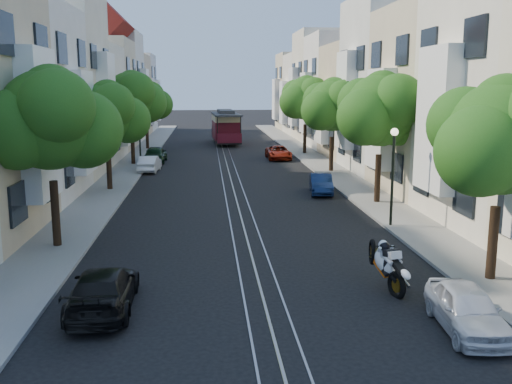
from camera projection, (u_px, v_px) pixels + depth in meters
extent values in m
plane|color=black|center=(225.00, 159.00, 47.54)|extent=(200.00, 200.00, 0.00)
cube|color=gray|center=(311.00, 158.00, 48.14)|extent=(2.50, 80.00, 0.12)
cube|color=gray|center=(137.00, 159.00, 46.91)|extent=(2.50, 80.00, 0.12)
cube|color=gray|center=(219.00, 159.00, 47.49)|extent=(0.06, 80.00, 0.02)
cube|color=gray|center=(225.00, 159.00, 47.53)|extent=(0.06, 80.00, 0.02)
cube|color=gray|center=(232.00, 159.00, 47.58)|extent=(0.06, 80.00, 0.02)
cube|color=tan|center=(225.00, 159.00, 47.54)|extent=(0.08, 80.00, 0.01)
cube|color=white|center=(439.00, 120.00, 23.88)|extent=(0.90, 3.04, 6.05)
cube|color=beige|center=(448.00, 104.00, 31.97)|extent=(7.00, 8.00, 10.00)
cube|color=white|center=(381.00, 119.00, 31.80)|extent=(0.90, 3.04, 5.50)
cube|color=silver|center=(401.00, 86.00, 39.63)|extent=(7.00, 8.00, 12.00)
cube|color=white|center=(347.00, 100.00, 39.48)|extent=(0.90, 3.04, 6.60)
cube|color=#C6B28C|center=(368.00, 104.00, 47.74)|extent=(7.00, 8.00, 9.00)
cube|color=white|center=(323.00, 113.00, 47.54)|extent=(0.90, 3.04, 4.95)
cube|color=white|center=(345.00, 94.00, 55.43)|extent=(7.00, 8.00, 10.50)
cube|color=white|center=(307.00, 103.00, 55.26)|extent=(0.90, 3.04, 5.78)
cube|color=beige|center=(328.00, 88.00, 63.18)|extent=(7.00, 8.00, 11.50)
cube|color=white|center=(294.00, 97.00, 63.02)|extent=(0.90, 3.04, 6.32)
cube|color=silver|center=(314.00, 96.00, 71.19)|extent=(7.00, 8.00, 9.50)
cube|color=white|center=(284.00, 102.00, 71.01)|extent=(0.90, 3.04, 5.23)
cube|color=beige|center=(304.00, 93.00, 78.98)|extent=(7.00, 8.00, 10.00)
cube|color=white|center=(276.00, 99.00, 78.81)|extent=(0.90, 3.04, 5.50)
cube|color=white|center=(37.00, 124.00, 22.50)|extent=(0.90, 3.04, 5.93)
cube|color=white|center=(7.00, 107.00, 29.95)|extent=(7.00, 8.00, 9.80)
cube|color=white|center=(81.00, 122.00, 30.41)|extent=(0.90, 3.04, 5.39)
cube|color=beige|center=(47.00, 88.00, 37.60)|extent=(7.00, 8.00, 11.76)
cube|color=white|center=(106.00, 102.00, 38.10)|extent=(0.90, 3.04, 6.47)
cube|color=silver|center=(75.00, 106.00, 45.71)|extent=(7.00, 8.00, 8.82)
cube|color=white|center=(124.00, 115.00, 46.16)|extent=(0.90, 3.04, 4.85)
cube|color=beige|center=(94.00, 95.00, 53.41)|extent=(7.00, 8.00, 10.29)
cube|color=white|center=(135.00, 104.00, 53.88)|extent=(0.90, 3.04, 5.66)
cube|color=silver|center=(108.00, 90.00, 61.15)|extent=(7.00, 8.00, 11.27)
cube|color=white|center=(144.00, 98.00, 61.64)|extent=(0.90, 3.04, 6.20)
cube|color=#C6B28C|center=(120.00, 97.00, 69.17)|extent=(7.00, 8.00, 9.31)
cube|color=white|center=(151.00, 103.00, 69.63)|extent=(0.90, 3.04, 5.12)
cube|color=white|center=(128.00, 94.00, 76.96)|extent=(7.00, 8.00, 9.80)
cube|color=white|center=(157.00, 100.00, 77.42)|extent=(0.90, 3.04, 5.39)
cylinder|color=black|center=(493.00, 243.00, 17.56)|extent=(0.30, 0.30, 2.27)
sphere|color=#1E4912|center=(501.00, 138.00, 16.97)|extent=(3.38, 3.38, 3.38)
sphere|color=#1E4912|center=(481.00, 151.00, 16.26)|extent=(2.64, 2.64, 2.64)
sphere|color=#1E4912|center=(505.00, 108.00, 16.91)|extent=(2.03, 2.03, 2.03)
cylinder|color=black|center=(378.00, 178.00, 29.30)|extent=(0.30, 0.30, 2.45)
sphere|color=#1E4912|center=(380.00, 110.00, 28.66)|extent=(3.64, 3.64, 3.64)
sphere|color=#1E4912|center=(398.00, 118.00, 29.32)|extent=(2.91, 2.91, 2.91)
sphere|color=#1E4912|center=(365.00, 117.00, 27.95)|extent=(2.84, 2.84, 2.84)
sphere|color=#1E4912|center=(382.00, 92.00, 28.60)|extent=(2.18, 2.18, 2.18)
cylinder|color=black|center=(331.00, 154.00, 40.08)|extent=(0.30, 0.30, 2.38)
sphere|color=#1E4912|center=(333.00, 106.00, 39.46)|extent=(3.54, 3.54, 3.54)
sphere|color=#1E4912|center=(346.00, 111.00, 40.12)|extent=(2.83, 2.83, 2.83)
sphere|color=#1E4912|center=(321.00, 110.00, 38.75)|extent=(2.76, 2.76, 2.76)
sphere|color=#1E4912|center=(334.00, 92.00, 39.40)|extent=(2.12, 2.12, 2.12)
cylinder|color=black|center=(305.00, 139.00, 50.84)|extent=(0.30, 0.30, 2.52)
sphere|color=#1E4912|center=(305.00, 98.00, 50.18)|extent=(3.74, 3.74, 3.74)
sphere|color=#1E4912|center=(317.00, 103.00, 50.84)|extent=(3.00, 3.00, 3.00)
sphere|color=#1E4912|center=(296.00, 102.00, 49.47)|extent=(2.92, 2.92, 2.92)
sphere|color=#1E4912|center=(306.00, 88.00, 50.12)|extent=(2.25, 2.25, 2.25)
cylinder|color=black|center=(56.00, 213.00, 21.21)|extent=(0.30, 0.30, 2.45)
sphere|color=#1E4912|center=(49.00, 120.00, 20.58)|extent=(3.64, 3.64, 3.64)
sphere|color=#1E4912|center=(84.00, 130.00, 21.23)|extent=(2.91, 2.91, 2.91)
sphere|color=#1E4912|center=(17.00, 130.00, 19.87)|extent=(2.84, 2.84, 2.84)
sphere|color=#1E4912|center=(51.00, 94.00, 20.52)|extent=(2.18, 2.18, 2.18)
cylinder|color=black|center=(109.00, 169.00, 32.98)|extent=(0.30, 0.30, 2.27)
sphere|color=#1E4912|center=(106.00, 113.00, 32.39)|extent=(3.38, 3.38, 3.38)
sphere|color=#1E4912|center=(128.00, 120.00, 33.05)|extent=(2.70, 2.70, 2.70)
sphere|color=#1E4912|center=(87.00, 120.00, 31.68)|extent=(2.64, 2.64, 2.64)
sphere|color=#1E4912|center=(108.00, 97.00, 32.33)|extent=(2.03, 2.03, 2.03)
cylinder|color=black|center=(133.00, 147.00, 43.72)|extent=(0.30, 0.30, 2.62)
sphere|color=#1E4912|center=(131.00, 98.00, 43.04)|extent=(3.90, 3.90, 3.90)
sphere|color=#1E4912|center=(146.00, 103.00, 43.70)|extent=(3.12, 3.12, 3.12)
sphere|color=#1E4912|center=(117.00, 102.00, 42.33)|extent=(3.04, 3.04, 3.04)
sphere|color=#1E4912|center=(132.00, 86.00, 42.98)|extent=(2.34, 2.34, 2.34)
cylinder|color=black|center=(147.00, 136.00, 54.52)|extent=(0.30, 0.30, 2.38)
sphere|color=#1E4912|center=(146.00, 100.00, 53.90)|extent=(3.54, 3.54, 3.54)
sphere|color=#1E4912|center=(158.00, 104.00, 54.56)|extent=(2.83, 2.83, 2.83)
sphere|color=#1E4912|center=(135.00, 104.00, 53.19)|extent=(2.76, 2.76, 2.76)
sphere|color=#1E4912|center=(147.00, 91.00, 53.84)|extent=(2.12, 2.12, 2.12)
cylinder|color=black|center=(392.00, 179.00, 24.18)|extent=(0.12, 0.12, 4.00)
sphere|color=#FFF2CC|center=(395.00, 132.00, 23.81)|extent=(0.32, 0.32, 0.32)
cylinder|color=black|center=(140.00, 141.00, 40.73)|extent=(0.12, 0.12, 4.00)
sphere|color=#FFF2CC|center=(139.00, 113.00, 40.37)|extent=(0.32, 0.32, 0.32)
torus|color=black|center=(397.00, 285.00, 16.46)|extent=(0.36, 0.85, 0.83)
torus|color=black|center=(372.00, 252.00, 17.66)|extent=(0.27, 0.82, 0.81)
ellipsoid|color=white|center=(385.00, 262.00, 16.99)|extent=(0.75, 1.21, 0.93)
ellipsoid|color=white|center=(390.00, 257.00, 16.70)|extent=(0.55, 0.70, 0.53)
cube|color=black|center=(399.00, 268.00, 16.30)|extent=(0.38, 0.64, 0.36)
cube|color=silver|center=(391.00, 255.00, 16.66)|extent=(0.51, 0.70, 0.33)
sphere|color=black|center=(385.00, 247.00, 16.96)|extent=(0.29, 0.29, 0.29)
cube|color=black|center=(226.00, 139.00, 60.25)|extent=(2.86, 8.55, 0.32)
cube|color=#520D1A|center=(226.00, 127.00, 60.02)|extent=(2.80, 5.40, 2.53)
cube|color=beige|center=(226.00, 118.00, 59.85)|extent=(2.86, 5.45, 0.63)
cube|color=#2D2D30|center=(226.00, 114.00, 59.77)|extent=(3.07, 8.56, 0.19)
cube|color=#2D2D30|center=(226.00, 112.00, 59.72)|extent=(1.72, 4.82, 0.37)
imported|color=silver|center=(467.00, 309.00, 14.11)|extent=(1.63, 3.48, 1.15)
imported|color=#0D1D44|center=(321.00, 184.00, 32.25)|extent=(1.60, 3.50, 1.11)
imported|color=maroon|center=(278.00, 153.00, 47.36)|extent=(1.92, 4.08, 1.13)
imported|color=black|center=(103.00, 289.00, 15.41)|extent=(1.74, 4.10, 1.18)
imported|color=silver|center=(150.00, 164.00, 40.45)|extent=(1.44, 3.58, 1.16)
imported|color=#13311C|center=(156.00, 154.00, 45.33)|extent=(1.70, 4.00, 1.35)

